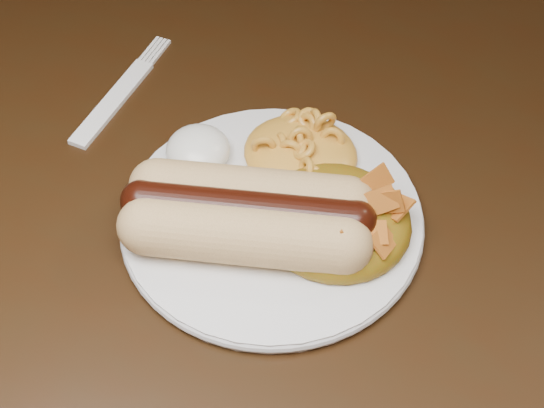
% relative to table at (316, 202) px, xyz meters
% --- Properties ---
extents(table, '(1.60, 0.90, 0.75)m').
position_rel_table_xyz_m(table, '(0.00, 0.00, 0.00)').
color(table, black).
rests_on(table, floor).
extents(plate, '(0.26, 0.26, 0.01)m').
position_rel_table_xyz_m(plate, '(0.00, -0.10, 0.10)').
color(plate, white).
rests_on(plate, table).
extents(hotdog, '(0.14, 0.10, 0.04)m').
position_rel_table_xyz_m(hotdog, '(-0.00, -0.12, 0.12)').
color(hotdog, '#FFCF85').
rests_on(hotdog, plate).
extents(mac_and_cheese, '(0.10, 0.10, 0.03)m').
position_rel_table_xyz_m(mac_and_cheese, '(0.00, -0.05, 0.12)').
color(mac_and_cheese, yellow).
rests_on(mac_and_cheese, plate).
extents(sour_cream, '(0.06, 0.06, 0.03)m').
position_rel_table_xyz_m(sour_cream, '(-0.06, -0.08, 0.12)').
color(sour_cream, white).
rests_on(sour_cream, plate).
extents(taco_salad, '(0.10, 0.10, 0.04)m').
position_rel_table_xyz_m(taco_salad, '(0.05, -0.10, 0.12)').
color(taco_salad, '#C03606').
rests_on(taco_salad, plate).
extents(fork, '(0.03, 0.16, 0.00)m').
position_rel_table_xyz_m(fork, '(-0.15, -0.04, 0.09)').
color(fork, white).
rests_on(fork, table).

